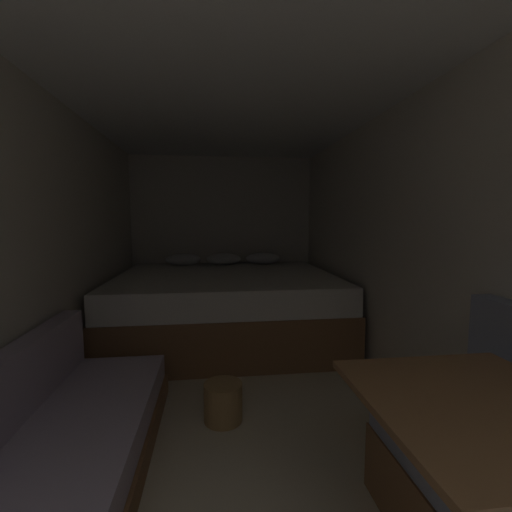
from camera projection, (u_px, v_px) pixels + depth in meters
The scene contains 9 objects.
ground_plane at pixel (235, 408), 2.37m from camera, with size 6.92×6.92×0.00m, color beige.
wall_back at pixel (223, 236), 4.71m from camera, with size 2.49×0.05×2.12m, color beige.
wall_left at pixel (34, 256), 2.11m from camera, with size 0.05×4.92×2.12m, color beige.
wall_right at pixel (409, 252), 2.41m from camera, with size 0.05×4.92×2.12m, color beige.
ceiling_slab at pixel (233, 80), 2.15m from camera, with size 2.49×4.92×0.05m, color white.
bed at pixel (226, 305), 3.76m from camera, with size 2.27×1.95×0.85m.
sofa_left at pixel (29, 491), 1.38m from camera, with size 0.70×2.31×0.65m.
dinette_table at pixel (480, 431), 1.06m from camera, with size 0.69×0.72×0.73m.
wicker_basket at pixel (223, 402), 2.21m from camera, with size 0.25×0.25×0.25m.
Camera 1 is at (-0.14, -0.25, 1.28)m, focal length 24.27 mm.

